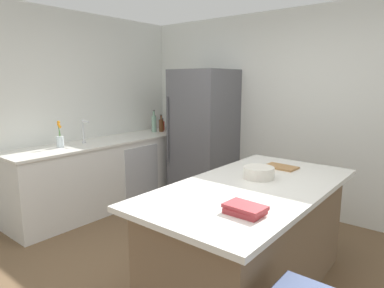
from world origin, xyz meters
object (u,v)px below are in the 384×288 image
hot_sauce_bottle (163,126)px  refrigerator (204,136)px  sink_faucet (84,131)px  flower_vase (60,139)px  gin_bottle (154,123)px  syrup_bottle (161,125)px  cookbook_stack (245,209)px  kitchen_island (251,237)px  cutting_board (281,167)px  whiskey_bottle (171,123)px  mixing_bowl (259,173)px

hot_sauce_bottle → refrigerator: bearing=-5.2°
sink_faucet → flower_vase: bearing=-88.8°
sink_faucet → gin_bottle: 1.25m
hot_sauce_bottle → syrup_bottle: size_ratio=0.73×
cookbook_stack → refrigerator: bearing=132.4°
kitchen_island → flower_vase: (-2.52, -0.19, 0.56)m
refrigerator → cutting_board: (1.58, -0.87, -0.02)m
refrigerator → syrup_bottle: 0.83m
flower_vase → whiskey_bottle: bearing=87.2°
whiskey_bottle → cookbook_stack: 3.49m
kitchen_island → hot_sauce_bottle: size_ratio=10.27×
kitchen_island → syrup_bottle: 2.92m
syrup_bottle → gin_bottle: bearing=-127.9°
flower_vase → whiskey_bottle: (0.09, 1.88, 0.03)m
cookbook_stack → mixing_bowl: (-0.31, 0.75, 0.02)m
flower_vase → syrup_bottle: 1.68m
flower_vase → gin_bottle: size_ratio=0.95×
whiskey_bottle → hot_sauce_bottle: bearing=-133.4°
cutting_board → hot_sauce_bottle: bearing=158.9°
mixing_bowl → syrup_bottle: bearing=151.8°
gin_bottle → cutting_board: size_ratio=1.12×
sink_faucet → whiskey_bottle: 1.55m
whiskey_bottle → gin_bottle: bearing=-107.9°
hot_sauce_bottle → gin_bottle: 0.21m
kitchen_island → cookbook_stack: 0.76m
refrigerator → flower_vase: bearing=-117.6°
syrup_bottle → mixing_bowl: syrup_bottle is taller
flower_vase → whiskey_bottle: 1.89m
whiskey_bottle → sink_faucet: bearing=-93.7°
sink_faucet → gin_bottle: bearing=89.8°
syrup_bottle → cutting_board: 2.55m
refrigerator → cookbook_stack: size_ratio=7.22×
flower_vase → cookbook_stack: flower_vase is taller
syrup_bottle → cutting_board: size_ratio=0.88×
sink_faucet → cookbook_stack: size_ratio=1.16×
sink_faucet → kitchen_island: bearing=-3.4°
whiskey_bottle → gin_bottle: size_ratio=0.95×
flower_vase → syrup_bottle: size_ratio=1.20×
gin_bottle → kitchen_island: bearing=-29.0°
refrigerator → cutting_board: bearing=-29.0°
kitchen_island → flower_vase: size_ratio=6.30×
syrup_bottle → gin_bottle: 0.12m
cookbook_stack → syrup_bottle: bearing=143.1°
refrigerator → hot_sauce_bottle: bearing=174.8°
refrigerator → mixing_bowl: size_ratio=7.19×
kitchen_island → syrup_bottle: size_ratio=7.55×
whiskey_bottle → gin_bottle: gin_bottle is taller
refrigerator → syrup_bottle: refrigerator is taller
kitchen_island → syrup_bottle: syrup_bottle is taller
sink_faucet → flower_vase: size_ratio=0.94×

